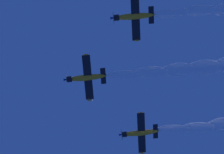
# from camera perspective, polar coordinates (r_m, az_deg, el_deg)

# --- Properties ---
(airplane_lead) EXTENTS (7.98, 9.03, 3.30)m
(airplane_lead) POSITION_cam_1_polar(r_m,az_deg,el_deg) (75.50, -3.76, -0.10)
(airplane_lead) COLOR orange
(airplane_left_wingman) EXTENTS (8.00, 9.03, 2.97)m
(airplane_left_wingman) POSITION_cam_1_polar(r_m,az_deg,el_deg) (73.47, 2.92, 8.46)
(airplane_left_wingman) COLOR orange
(airplane_right_wingman) EXTENTS (8.00, 9.04, 3.06)m
(airplane_right_wingman) POSITION_cam_1_polar(r_m,az_deg,el_deg) (81.96, 3.80, -7.83)
(airplane_right_wingman) COLOR orange
(smoke_trail_lead) EXTENTS (33.34, 5.48, 5.45)m
(smoke_trail_lead) POSITION_cam_1_polar(r_m,az_deg,el_deg) (79.19, 14.70, 1.51)
(smoke_trail_lead) COLOR white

